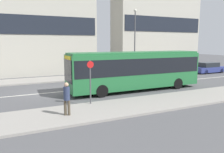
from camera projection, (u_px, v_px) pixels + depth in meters
The scene contains 11 objects.
ground_plane at pixel (48, 93), 17.75m from camera, with size 120.00×120.00×0.00m, color #4F4F51.
sidewalk_near at pixel (66, 115), 12.13m from camera, with size 44.00×3.50×0.13m.
sidewalk_far at pixel (39, 80), 23.35m from camera, with size 44.00×3.50×0.13m.
lane_centerline at pixel (48, 93), 17.75m from camera, with size 41.80×0.16×0.01m.
city_bus at pixel (136, 68), 18.58m from camera, with size 11.68×2.59×3.28m.
parked_car_0 at pixel (142, 72), 25.51m from camera, with size 4.11×1.77×1.40m.
parked_car_1 at pixel (176, 70), 27.38m from camera, with size 4.21×1.79×1.32m.
parked_car_2 at pixel (209, 68), 29.52m from camera, with size 4.61×1.86×1.43m.
pedestrian_near_stop at pixel (67, 97), 11.76m from camera, with size 0.34×0.34×1.82m.
bus_stop_sign at pixel (90, 79), 13.92m from camera, with size 0.44×0.12×2.82m.
street_lamp at pixel (135, 36), 26.81m from camera, with size 0.36×0.36×7.95m.
Camera 1 is at (-2.55, -17.92, 4.04)m, focal length 35.00 mm.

